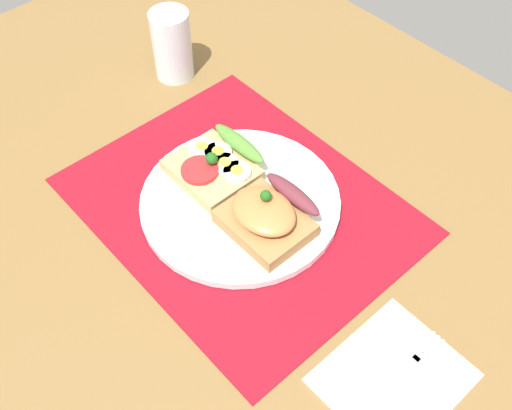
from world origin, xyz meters
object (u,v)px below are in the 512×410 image
Objects in this scene: plate at (240,202)px; drinking_glass at (172,45)px; fork at (397,377)px; sandwich_salmon at (268,215)px; napkin at (393,377)px; sandwich_egg_tomato at (216,165)px.

drinking_glass reaches higher than plate.
sandwich_salmon is at bearing 172.36° from fork.
napkin is 0.97× the size of fork.
plate is 1.70× the size of fork.
sandwich_salmon is 23.53cm from fork.
sandwich_salmon is 33.98cm from drinking_glass.
napkin is at bearing -7.93° from sandwich_salmon.
drinking_glass is (-55.12, 13.50, 5.05)cm from napkin.
sandwich_egg_tomato is 0.99× the size of drinking_glass.
sandwich_egg_tomato is at bearing 173.58° from plate.
sandwich_egg_tomato is 1.02× the size of sandwich_salmon.
plate is 28.78cm from fork.
drinking_glass is (-21.39, 9.43, 2.56)cm from sandwich_egg_tomato.
sandwich_egg_tomato is 10.98cm from sandwich_salmon.
plate is 2.44× the size of sandwich_salmon.
plate is at bearing -6.42° from sandwich_egg_tomato.
fork is 1.40× the size of drinking_glass.
fork is at bearing 10.15° from napkin.
sandwich_salmon reaches higher than sandwich_egg_tomato.
fork is at bearing -7.64° from sandwich_salmon.
sandwich_egg_tomato is at bearing 175.31° from sandwich_salmon.
drinking_glass is at bearing 156.21° from sandwich_egg_tomato.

